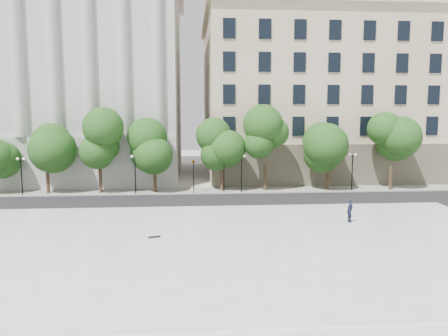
{
  "coord_description": "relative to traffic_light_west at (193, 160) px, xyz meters",
  "views": [
    {
      "loc": [
        -0.36,
        -23.6,
        8.46
      ],
      "look_at": [
        2.21,
        10.0,
        4.3
      ],
      "focal_mm": 35.0,
      "sensor_mm": 36.0,
      "label": 1
    }
  ],
  "objects": [
    {
      "name": "ground",
      "position": [
        0.09,
        -22.3,
        -3.69
      ],
      "size": [
        160.0,
        160.0,
        0.0
      ],
      "primitive_type": "plane",
      "color": "beige",
      "rests_on": "ground"
    },
    {
      "name": "plaza",
      "position": [
        0.09,
        -19.3,
        -3.46
      ],
      "size": [
        44.0,
        22.0,
        0.45
      ],
      "primitive_type": "cube",
      "color": "white",
      "rests_on": "ground"
    },
    {
      "name": "street",
      "position": [
        0.09,
        -4.3,
        -3.68
      ],
      "size": [
        60.0,
        8.0,
        0.02
      ],
      "primitive_type": "cube",
      "color": "black",
      "rests_on": "ground"
    },
    {
      "name": "far_sidewalk",
      "position": [
        0.09,
        1.7,
        -3.63
      ],
      "size": [
        60.0,
        4.0,
        0.12
      ],
      "primitive_type": "cube",
      "color": "#99968D",
      "rests_on": "ground"
    },
    {
      "name": "building_west",
      "position": [
        -16.91,
        16.27,
        9.2
      ],
      "size": [
        31.5,
        27.65,
        25.6
      ],
      "color": "#B3B3AF",
      "rests_on": "ground"
    },
    {
      "name": "building_east",
      "position": [
        20.09,
        16.61,
        7.45
      ],
      "size": [
        36.0,
        26.15,
        23.0
      ],
      "color": "beige",
      "rests_on": "ground"
    },
    {
      "name": "traffic_light_west",
      "position": [
        0.0,
        0.0,
        0.0
      ],
      "size": [
        0.67,
        1.76,
        4.19
      ],
      "color": "black",
      "rests_on": "ground"
    },
    {
      "name": "traffic_light_east",
      "position": [
        3.24,
        -0.0,
        -0.07
      ],
      "size": [
        0.59,
        1.61,
        4.14
      ],
      "color": "black",
      "rests_on": "ground"
    },
    {
      "name": "person_lying",
      "position": [
        11.49,
        -14.88,
        -3.02
      ],
      "size": [
        1.53,
        1.64,
        0.45
      ],
      "primitive_type": "imported",
      "rotation": [
        -1.54,
        0.0,
        0.71
      ],
      "color": "black",
      "rests_on": "plaza"
    },
    {
      "name": "skateboard",
      "position": [
        -2.7,
        -17.88,
        -3.2
      ],
      "size": [
        0.81,
        0.4,
        0.08
      ],
      "primitive_type": "cube",
      "rotation": [
        0.0,
        0.0,
        0.27
      ],
      "color": "black",
      "rests_on": "plaza"
    },
    {
      "name": "street_trees",
      "position": [
        0.24,
        1.2,
        1.18
      ],
      "size": [
        46.94,
        5.04,
        7.44
      ],
      "color": "#382619",
      "rests_on": "ground"
    },
    {
      "name": "lamp_posts",
      "position": [
        -0.24,
        0.3,
        -0.81
      ],
      "size": [
        36.05,
        0.28,
        4.24
      ],
      "color": "black",
      "rests_on": "ground"
    }
  ]
}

